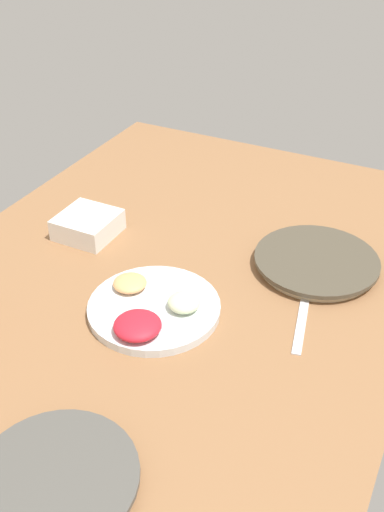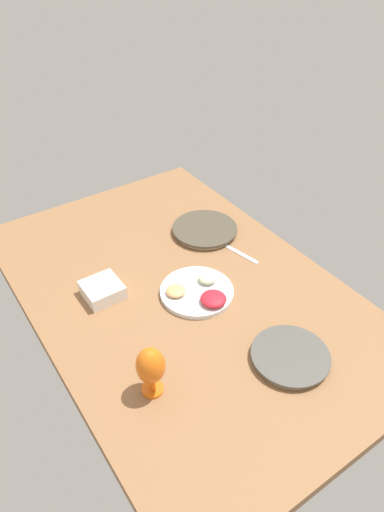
% 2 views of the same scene
% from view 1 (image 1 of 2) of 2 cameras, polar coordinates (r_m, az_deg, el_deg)
% --- Properties ---
extents(ground_plane, '(1.60, 1.04, 0.04)m').
position_cam_1_polar(ground_plane, '(1.29, -3.58, -4.21)').
color(ground_plane, '#8C603D').
extents(dinner_plate_left, '(0.28, 0.28, 0.03)m').
position_cam_1_polar(dinner_plate_left, '(1.37, 11.73, -0.58)').
color(dinner_plate_left, beige).
rests_on(dinner_plate_left, ground_plane).
extents(dinner_plate_right, '(0.25, 0.25, 0.02)m').
position_cam_1_polar(dinner_plate_right, '(0.96, -12.80, -20.08)').
color(dinner_plate_right, silver).
rests_on(dinner_plate_right, ground_plane).
extents(fruit_platter, '(0.27, 0.27, 0.05)m').
position_cam_1_polar(fruit_platter, '(1.21, -3.78, -4.98)').
color(fruit_platter, silver).
rests_on(fruit_platter, ground_plane).
extents(square_bowl_white, '(0.13, 0.13, 0.05)m').
position_cam_1_polar(square_bowl_white, '(1.47, -9.89, 3.04)').
color(square_bowl_white, white).
rests_on(square_bowl_white, ground_plane).
extents(fork_by_left_plate, '(0.18, 0.05, 0.01)m').
position_cam_1_polar(fork_by_left_plate, '(1.21, 10.35, -6.29)').
color(fork_by_left_plate, silver).
rests_on(fork_by_left_plate, ground_plane).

